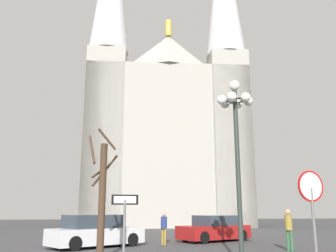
% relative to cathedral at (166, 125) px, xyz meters
% --- Properties ---
extents(cathedral, '(17.81, 14.38, 38.05)m').
position_rel_cathedral_xyz_m(cathedral, '(0.00, 0.00, 0.00)').
color(cathedral, '#ADA89E').
rests_on(cathedral, ground).
extents(stop_sign, '(0.84, 0.24, 2.84)m').
position_rel_cathedral_xyz_m(stop_sign, '(0.26, -30.38, -9.22)').
color(stop_sign, slate).
rests_on(stop_sign, ground).
extents(one_way_arrow_sign, '(0.70, 0.18, 2.16)m').
position_rel_cathedral_xyz_m(one_way_arrow_sign, '(-4.82, -30.21, -9.82)').
color(one_way_arrow_sign, slate).
rests_on(one_way_arrow_sign, ground).
extents(street_lamp, '(1.29, 1.16, 6.22)m').
position_rel_cathedral_xyz_m(street_lamp, '(-1.06, -28.20, -6.96)').
color(street_lamp, '#2D3833').
rests_on(street_lamp, ground).
extents(bare_tree, '(1.20, 1.20, 4.82)m').
position_rel_cathedral_xyz_m(bare_tree, '(-5.64, -25.74, -8.90)').
color(bare_tree, '#473323').
rests_on(bare_tree, ground).
extents(parked_car_near_white, '(4.77, 4.01, 1.52)m').
position_rel_cathedral_xyz_m(parked_car_near_white, '(-6.10, -21.44, -10.53)').
color(parked_car_near_white, silver).
rests_on(parked_car_near_white, ground).
extents(parked_car_far_red, '(4.54, 3.49, 1.44)m').
position_rel_cathedral_xyz_m(parked_car_far_red, '(0.46, -19.01, -10.56)').
color(parked_car_far_red, maroon).
rests_on(parked_car_far_red, ground).
extents(pedestrian_walking, '(0.32, 0.32, 1.62)m').
position_rel_cathedral_xyz_m(pedestrian_walking, '(-2.65, -20.61, -10.26)').
color(pedestrian_walking, olive).
rests_on(pedestrian_walking, ground).
extents(pedestrian_standing, '(0.32, 0.32, 1.78)m').
position_rel_cathedral_xyz_m(pedestrian_standing, '(2.49, -24.18, -10.15)').
color(pedestrian_standing, '#33663F').
rests_on(pedestrian_standing, ground).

